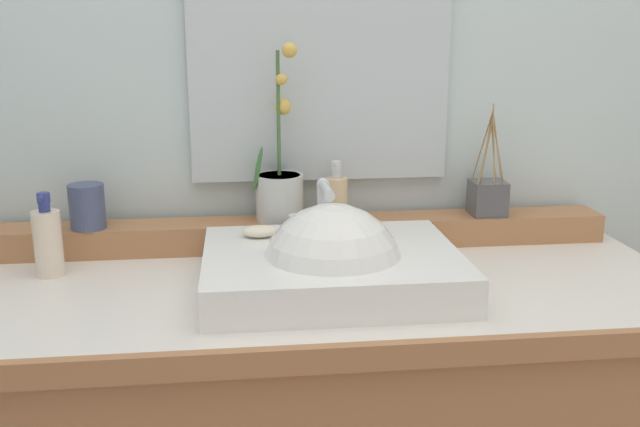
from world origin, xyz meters
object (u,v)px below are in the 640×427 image
(soap_bar, at_px, (259,231))
(reed_diffuser, at_px, (488,197))
(tumbler_cup, at_px, (87,206))
(potted_plant, at_px, (279,187))
(sink_basin, at_px, (332,272))
(soap_dispenser, at_px, (336,197))
(lotion_bottle, at_px, (48,241))

(soap_bar, relative_size, reed_diffuser, 0.27)
(tumbler_cup, bearing_deg, soap_bar, -21.27)
(soap_bar, bearing_deg, reed_diffuser, 16.16)
(potted_plant, bearing_deg, sink_basin, -73.58)
(potted_plant, distance_m, reed_diffuser, 0.48)
(sink_basin, relative_size, soap_dispenser, 3.62)
(potted_plant, xyz_separation_m, reed_diffuser, (0.48, -0.01, -0.03))
(soap_dispenser, relative_size, tumbler_cup, 1.38)
(soap_dispenser, height_order, reed_diffuser, reed_diffuser)
(soap_dispenser, bearing_deg, soap_bar, -140.17)
(reed_diffuser, bearing_deg, tumbler_cup, -179.22)
(soap_bar, relative_size, tumbler_cup, 0.72)
(potted_plant, relative_size, lotion_bottle, 2.28)
(sink_basin, height_order, soap_bar, sink_basin)
(soap_dispenser, distance_m, reed_diffuser, 0.35)
(potted_plant, bearing_deg, reed_diffuser, -0.92)
(soap_dispenser, xyz_separation_m, tumbler_cup, (-0.54, -0.01, -0.00))
(soap_bar, distance_m, soap_dispenser, 0.23)
(soap_bar, relative_size, potted_plant, 0.18)
(soap_bar, distance_m, tumbler_cup, 0.39)
(reed_diffuser, xyz_separation_m, lotion_bottle, (-0.95, -0.13, -0.03))
(soap_bar, xyz_separation_m, tumbler_cup, (-0.36, 0.14, 0.03))
(sink_basin, xyz_separation_m, soap_bar, (-0.13, 0.12, 0.05))
(soap_bar, relative_size, lotion_bottle, 0.41)
(sink_basin, height_order, lotion_bottle, sink_basin)
(sink_basin, xyz_separation_m, reed_diffuser, (0.40, 0.27, 0.07))
(tumbler_cup, bearing_deg, potted_plant, 2.74)
(tumbler_cup, distance_m, lotion_bottle, 0.14)
(tumbler_cup, bearing_deg, lotion_bottle, -116.06)
(soap_dispenser, bearing_deg, tumbler_cup, -179.32)
(sink_basin, relative_size, soap_bar, 6.92)
(potted_plant, height_order, soap_dispenser, potted_plant)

